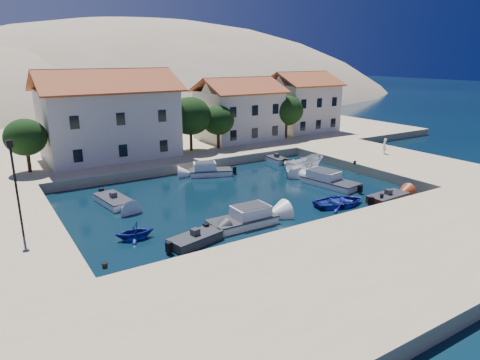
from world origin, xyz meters
The scene contains 22 objects.
ground centered at (0.00, 0.00, 0.00)m, with size 400.00×400.00×0.00m, color black.
quay_south centered at (0.00, -6.00, 0.50)m, with size 52.00×12.00×1.00m, color tan.
quay_east centered at (20.50, 10.00, 0.50)m, with size 11.00×20.00×1.00m, color tan.
quay_north centered at (2.00, 38.00, 0.50)m, with size 80.00×36.00×1.00m, color tan.
hills centered at (20.64, 123.62, -23.40)m, with size 254.00×176.00×99.00m.
building_left centered at (-6.00, 28.00, 5.94)m, with size 14.70×9.45×9.70m.
building_mid centered at (12.00, 29.00, 5.22)m, with size 10.50×8.40×8.30m.
building_right centered at (24.00, 30.00, 5.47)m, with size 9.45×8.40×8.80m.
trees centered at (4.51, 25.46, 4.84)m, with size 37.30×5.30×6.45m.
lamppost centered at (-17.50, 8.00, 4.75)m, with size 0.35×0.25×6.22m.
bollards centered at (2.80, 3.87, 1.15)m, with size 29.36×9.56×0.30m.
motorboat_grey_sw centered at (-7.75, 3.02, 0.30)m, with size 3.98×2.46×1.25m.
cabin_cruiser_south centered at (-3.38, 3.98, 0.48)m, with size 5.18×2.22×1.60m.
rowboat_south centered at (5.93, 3.38, 0.00)m, with size 3.27×4.58×0.95m, color navy.
motorboat_red_se centered at (10.25, 1.94, 0.29)m, with size 4.00×1.96×1.25m.
cabin_cruiser_east centered at (9.24, 7.98, 0.48)m, with size 3.23×5.98×1.60m.
boat_east centered at (9.86, 12.68, 0.00)m, with size 1.99×5.28×2.04m, color white.
motorboat_white_ne centered at (10.66, 18.44, 0.30)m, with size 1.75×3.31×1.25m.
rowboat_west centered at (-10.93, 5.93, 0.00)m, with size 2.24×2.59×1.36m, color navy.
motorboat_white_west centered at (-10.03, 13.83, 0.29)m, with size 2.46×4.52×1.25m.
cabin_cruiser_north centered at (1.30, 17.53, 0.48)m, with size 4.76×3.35×1.60m.
pedestrian centered at (21.42, 11.76, 1.92)m, with size 0.67×0.44×1.83m, color white.
Camera 1 is at (-19.31, -20.81, 12.08)m, focal length 32.00 mm.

